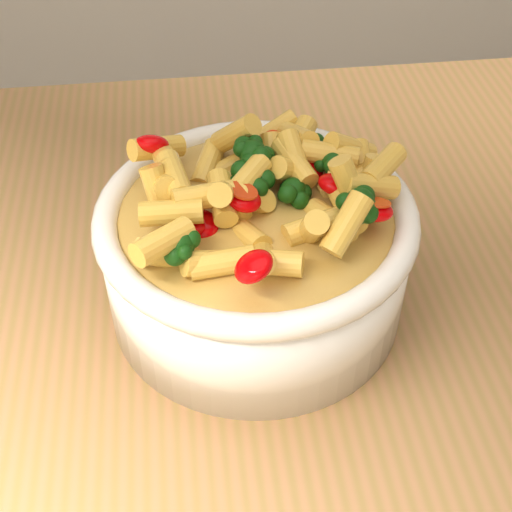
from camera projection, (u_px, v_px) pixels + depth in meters
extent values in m
cube|color=#A47046|center=(245.00, 339.00, 0.58)|extent=(1.20, 0.80, 0.04)
cylinder|color=white|center=(256.00, 260.00, 0.55)|extent=(0.23, 0.23, 0.09)
ellipsoid|color=white|center=(256.00, 286.00, 0.57)|extent=(0.21, 0.21, 0.03)
torus|color=white|center=(256.00, 215.00, 0.52)|extent=(0.24, 0.24, 0.02)
ellipsoid|color=#E7BC4F|center=(256.00, 215.00, 0.52)|extent=(0.20, 0.20, 0.02)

